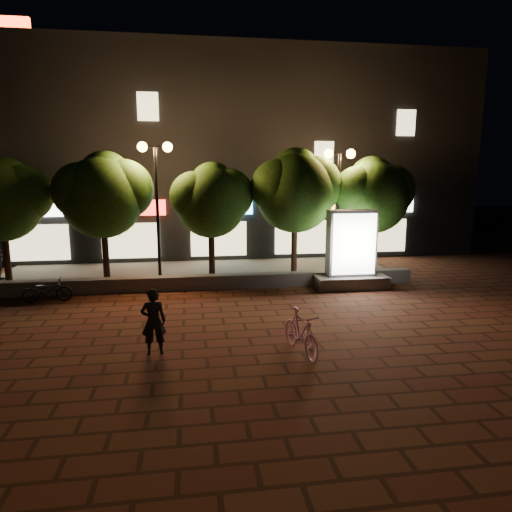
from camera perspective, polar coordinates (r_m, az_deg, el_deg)
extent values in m
plane|color=#4F2B19|center=(12.61, -6.66, -8.75)|extent=(80.00, 80.00, 0.00)
cube|color=slate|center=(16.38, -7.12, -3.33)|extent=(16.00, 0.45, 0.50)
cube|color=slate|center=(18.86, -7.28, -2.14)|extent=(16.00, 5.00, 0.08)
cube|color=black|center=(24.92, -7.87, 12.38)|extent=(28.00, 8.00, 10.00)
cube|color=white|center=(21.95, -26.25, 5.40)|extent=(3.20, 0.12, 0.70)
cube|color=beige|center=(22.11, -25.94, 1.53)|extent=(2.60, 0.10, 1.60)
cube|color=red|center=(21.08, -15.81, 5.92)|extent=(3.20, 0.12, 0.70)
cube|color=beige|center=(21.24, -15.60, 1.88)|extent=(2.60, 0.10, 1.60)
cube|color=#50ADD9|center=(20.94, -4.83, 6.25)|extent=(3.20, 0.12, 0.70)
cube|color=beige|center=(21.10, -4.77, 2.18)|extent=(2.60, 0.10, 1.60)
cube|color=orange|center=(21.56, 5.91, 6.35)|extent=(3.20, 0.12, 0.70)
cube|color=beige|center=(21.72, 5.83, 2.40)|extent=(2.60, 0.10, 1.60)
cube|color=white|center=(22.87, 15.73, 6.25)|extent=(3.20, 0.12, 0.70)
cube|color=beige|center=(23.02, 15.54, 2.53)|extent=(2.60, 0.10, 1.60)
cube|color=beige|center=(21.11, -13.60, 18.01)|extent=(0.90, 0.10, 1.20)
cube|color=beige|center=(21.79, 8.64, 12.65)|extent=(0.90, 0.10, 1.20)
cube|color=beige|center=(23.36, 18.55, 15.77)|extent=(0.90, 0.10, 1.20)
cylinder|color=black|center=(18.79, -29.15, 0.17)|extent=(0.24, 0.24, 2.25)
sphere|color=#34611C|center=(18.59, -29.67, 5.93)|extent=(2.80, 2.80, 2.80)
sphere|color=#34611C|center=(18.52, -27.51, 7.04)|extent=(2.10, 2.10, 2.10)
sphere|color=#34611C|center=(18.86, -29.20, 8.15)|extent=(1.82, 1.82, 1.82)
cylinder|color=black|center=(17.84, -18.61, 0.62)|extent=(0.24, 0.24, 2.34)
sphere|color=#34611C|center=(17.62, -18.99, 7.02)|extent=(3.00, 3.00, 3.00)
sphere|color=#34611C|center=(17.69, -16.52, 8.14)|extent=(2.25, 2.25, 2.25)
sphere|color=#34611C|center=(17.60, -21.30, 7.69)|extent=(2.10, 2.10, 2.10)
sphere|color=#34611C|center=(17.93, -18.61, 9.50)|extent=(1.95, 1.95, 1.95)
cylinder|color=black|center=(17.57, -5.66, 0.76)|extent=(0.24, 0.24, 2.21)
sphere|color=#34611C|center=(17.36, -5.77, 6.77)|extent=(2.70, 2.70, 2.70)
sphere|color=#34611C|center=(17.58, -3.60, 7.83)|extent=(2.03, 2.03, 2.02)
sphere|color=#34611C|center=(17.18, -7.81, 7.52)|extent=(1.89, 1.89, 1.89)
sphere|color=#34611C|center=(17.68, -5.54, 9.03)|extent=(1.76, 1.76, 1.76)
cylinder|color=black|center=(18.01, 4.88, 1.37)|extent=(0.24, 0.24, 2.43)
sphere|color=#34611C|center=(17.80, 4.98, 7.96)|extent=(3.10, 3.10, 3.10)
sphere|color=#34611C|center=(18.17, 7.26, 8.91)|extent=(2.33, 2.33, 2.33)
sphere|color=#34611C|center=(17.49, 2.86, 8.76)|extent=(2.17, 2.17, 2.17)
sphere|color=#34611C|center=(18.14, 5.08, 10.45)|extent=(2.01, 2.02, 2.02)
cylinder|color=black|center=(19.00, 14.32, 1.35)|extent=(0.24, 0.24, 2.29)
sphere|color=#34611C|center=(18.80, 14.59, 7.21)|extent=(2.90, 2.90, 2.90)
sphere|color=#34611C|center=(19.26, 16.41, 8.09)|extent=(2.18, 2.17, 2.17)
sphere|color=#34611C|center=(18.41, 12.91, 8.00)|extent=(2.03, 2.03, 2.03)
sphere|color=#34611C|center=(19.14, 14.56, 9.44)|extent=(1.89, 1.88, 1.88)
cylinder|color=black|center=(17.22, -12.40, 5.06)|extent=(0.12, 0.12, 5.00)
cylinder|color=black|center=(17.17, -12.74, 13.39)|extent=(0.90, 0.08, 0.08)
sphere|color=#FFA63F|center=(17.21, -14.27, 13.31)|extent=(0.36, 0.36, 0.36)
sphere|color=#FFA63F|center=(17.15, -11.20, 13.45)|extent=(0.36, 0.36, 0.36)
cylinder|color=black|center=(18.13, 10.34, 5.08)|extent=(0.12, 0.12, 4.80)
cylinder|color=black|center=(18.07, 10.60, 12.67)|extent=(0.90, 0.08, 0.08)
sphere|color=#FFA63F|center=(17.93, 9.20, 12.73)|extent=(0.36, 0.36, 0.36)
sphere|color=#FFA63F|center=(18.22, 11.97, 12.60)|extent=(0.36, 0.36, 0.36)
cube|color=slate|center=(16.91, 11.84, -3.14)|extent=(2.64, 1.33, 0.44)
cube|color=#4C4C51|center=(16.64, 12.02, 1.63)|extent=(1.76, 0.61, 2.41)
cube|color=white|center=(16.34, 12.40, 1.46)|extent=(1.59, 0.05, 2.19)
cube|color=white|center=(16.93, 11.66, 1.79)|extent=(1.59, 0.05, 2.19)
imported|color=#E999C9|center=(10.51, 5.74, -9.69)|extent=(0.84, 1.81, 1.05)
imported|color=black|center=(10.67, -12.91, -8.11)|extent=(0.59, 0.41, 1.57)
imported|color=black|center=(16.06, -25.03, -3.98)|extent=(1.58, 0.71, 0.80)
imported|color=black|center=(19.65, -29.75, -0.07)|extent=(0.74, 0.93, 1.85)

